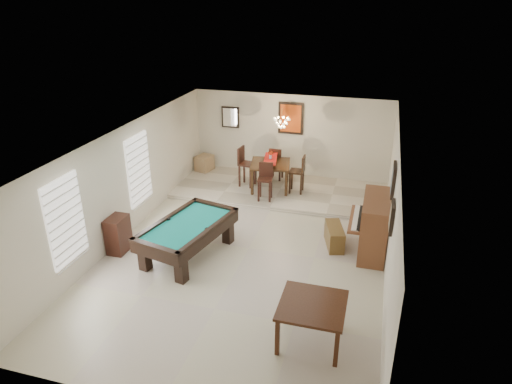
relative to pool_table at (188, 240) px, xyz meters
The scene contains 26 objects.
ground_plane 1.41m from the pool_table, 27.26° to the left, with size 6.00×9.00×0.02m, color beige.
wall_back 5.34m from the pool_table, 76.76° to the left, with size 6.00×0.04×2.60m, color silver.
wall_front 4.17m from the pool_table, 72.74° to the right, with size 6.00×0.04×2.60m, color silver.
wall_left 2.11m from the pool_table, 160.91° to the left, with size 0.04×9.00×2.60m, color silver.
wall_right 4.35m from the pool_table, ahead, with size 0.04×9.00×2.60m, color silver.
ceiling 2.60m from the pool_table, 27.26° to the left, with size 6.00×9.00×0.04m, color white.
dining_step 4.07m from the pool_table, 72.71° to the left, with size 6.00×2.50×0.12m, color beige.
window_left_front 2.58m from the pool_table, 138.18° to the right, with size 0.06×1.00×1.70m, color white.
window_left_rear 2.38m from the pool_table, 145.32° to the left, with size 0.06×1.00×1.70m, color white.
pool_table is the anchor object (origin of this frame).
square_table 3.62m from the pool_table, 32.74° to the right, with size 1.07×1.07×0.74m, color black, non-canonical shape.
upright_piano 3.97m from the pool_table, 18.54° to the left, with size 0.87×1.55×1.29m, color brown, non-canonical shape.
piano_bench 3.31m from the pool_table, 22.63° to the left, with size 0.34×0.87×0.48m, color brown.
apothecary_chest 1.60m from the pool_table, behind, with size 0.37×0.56×0.84m, color black.
dining_table 3.92m from the pool_table, 76.60° to the left, with size 1.09×1.09×0.90m, color black, non-canonical shape.
flower_vase 3.99m from the pool_table, 76.60° to the left, with size 0.14×0.14×0.24m, color #B32C0F, non-canonical shape.
dining_chair_south 3.20m from the pool_table, 72.58° to the left, with size 0.38×0.38×1.03m, color black, non-canonical shape.
dining_chair_north 4.68m from the pool_table, 78.79° to the left, with size 0.37×0.37×1.00m, color black, non-canonical shape.
dining_chair_west 3.88m from the pool_table, 86.97° to the left, with size 0.43×0.43×1.16m, color black, non-canonical shape.
dining_chair_east 4.14m from the pool_table, 65.99° to the left, with size 0.40×0.40×1.08m, color black, non-canonical shape.
corner_bench 4.90m from the pool_table, 107.38° to the left, with size 0.43×0.53×0.48m, color #A28058.
chandelier 4.40m from the pool_table, 72.49° to the left, with size 0.44×0.44×0.60m, color #FFE5B2, non-canonical shape.
back_painting 5.44m from the pool_table, 76.66° to the left, with size 0.75×0.06×0.95m, color #D84C14.
back_mirror 5.32m from the pool_table, 97.79° to the left, with size 0.55×0.06×0.65m, color white.
right_picture_upper 4.53m from the pool_table, 12.47° to the left, with size 0.06×0.55×0.65m, color slate.
right_picture_lower 4.39m from the pool_table, ahead, with size 0.06×0.45×0.55m, color gray.
Camera 1 is at (2.57, -8.61, 5.41)m, focal length 32.00 mm.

